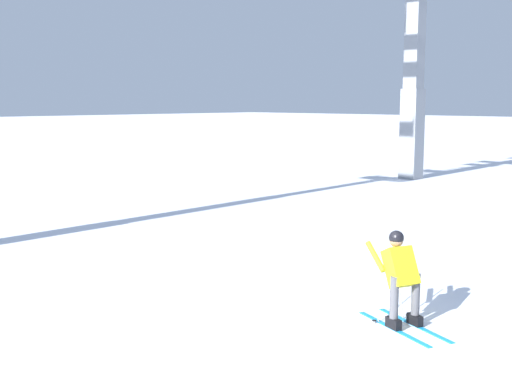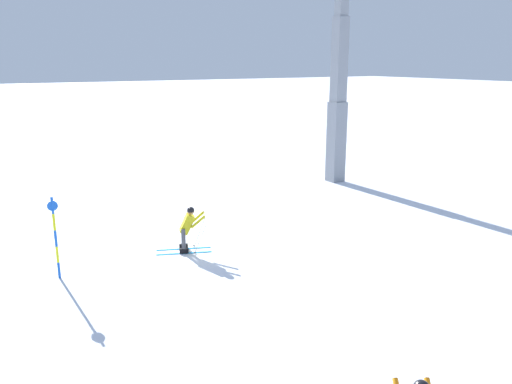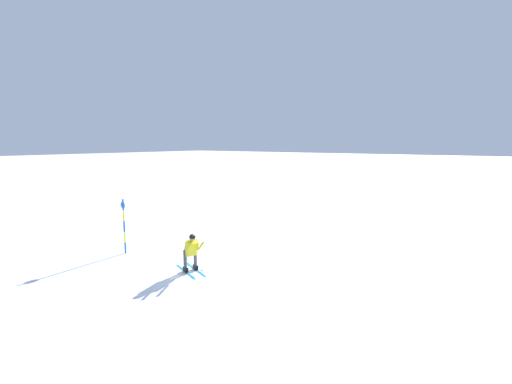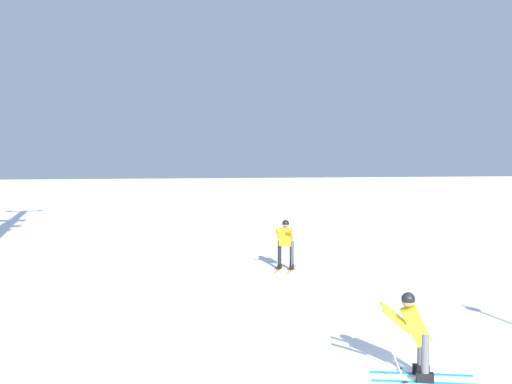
# 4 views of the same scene
# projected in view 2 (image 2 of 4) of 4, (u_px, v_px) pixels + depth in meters

# --- Properties ---
(ground_plane) EXTENTS (260.00, 260.00, 0.00)m
(ground_plane) POSITION_uv_depth(u_px,v_px,m) (188.00, 238.00, 17.51)
(ground_plane) COLOR white
(skier_carving_main) EXTENTS (1.12, 1.79, 1.58)m
(skier_carving_main) POSITION_uv_depth(u_px,v_px,m) (187.00, 226.00, 16.16)
(skier_carving_main) COLOR #198CCC
(skier_carving_main) RESTS_ON ground_plane
(lift_tower_near) EXTENTS (0.71, 2.32, 12.37)m
(lift_tower_near) POSITION_uv_depth(u_px,v_px,m) (339.00, 76.00, 24.51)
(lift_tower_near) COLOR gray
(lift_tower_near) RESTS_ON ground_plane
(trail_marker_pole) EXTENTS (0.07, 0.28, 2.35)m
(trail_marker_pole) POSITION_uv_depth(u_px,v_px,m) (55.00, 235.00, 14.02)
(trail_marker_pole) COLOR blue
(trail_marker_pole) RESTS_ON ground_plane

